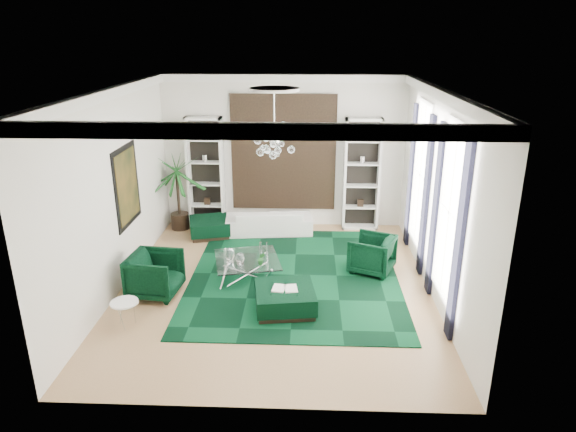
{
  "coord_description": "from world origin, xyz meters",
  "views": [
    {
      "loc": [
        0.62,
        -9.06,
        4.73
      ],
      "look_at": [
        0.23,
        0.5,
        1.3
      ],
      "focal_mm": 32.0,
      "sensor_mm": 36.0,
      "label": 1
    }
  ],
  "objects_px": {
    "armchair_left": "(155,275)",
    "side_table": "(126,314)",
    "ottoman_side": "(210,227)",
    "ottoman_front": "(285,299)",
    "armchair_right": "(372,254)",
    "palm": "(177,182)",
    "coffee_table": "(247,269)",
    "sofa": "(269,221)"
  },
  "relations": [
    {
      "from": "armchair_left",
      "to": "coffee_table",
      "type": "height_order",
      "value": "armchair_left"
    },
    {
      "from": "armchair_right",
      "to": "ottoman_side",
      "type": "bearing_deg",
      "value": -93.11
    },
    {
      "from": "armchair_right",
      "to": "palm",
      "type": "bearing_deg",
      "value": -93.22
    },
    {
      "from": "ottoman_front",
      "to": "side_table",
      "type": "height_order",
      "value": "side_table"
    },
    {
      "from": "ottoman_front",
      "to": "side_table",
      "type": "distance_m",
      "value": 2.76
    },
    {
      "from": "side_table",
      "to": "palm",
      "type": "height_order",
      "value": "palm"
    },
    {
      "from": "armchair_left",
      "to": "ottoman_side",
      "type": "xyz_separation_m",
      "value": [
        0.46,
        3.06,
        -0.21
      ]
    },
    {
      "from": "armchair_left",
      "to": "ottoman_front",
      "type": "height_order",
      "value": "armchair_left"
    },
    {
      "from": "coffee_table",
      "to": "side_table",
      "type": "xyz_separation_m",
      "value": [
        -1.86,
        -1.88,
        0.01
      ]
    },
    {
      "from": "coffee_table",
      "to": "palm",
      "type": "xyz_separation_m",
      "value": [
        -2.04,
        2.73,
        1.01
      ]
    },
    {
      "from": "sofa",
      "to": "ottoman_front",
      "type": "relative_size",
      "value": 2.04
    },
    {
      "from": "ottoman_side",
      "to": "ottoman_front",
      "type": "distance_m",
      "value": 4.06
    },
    {
      "from": "sofa",
      "to": "armchair_left",
      "type": "height_order",
      "value": "armchair_left"
    },
    {
      "from": "side_table",
      "to": "sofa",
      "type": "bearing_deg",
      "value": 64.47
    },
    {
      "from": "armchair_right",
      "to": "side_table",
      "type": "relative_size",
      "value": 1.83
    },
    {
      "from": "ottoman_front",
      "to": "side_table",
      "type": "bearing_deg",
      "value": -166.16
    },
    {
      "from": "armchair_left",
      "to": "ottoman_side",
      "type": "distance_m",
      "value": 3.1
    },
    {
      "from": "palm",
      "to": "coffee_table",
      "type": "bearing_deg",
      "value": -53.31
    },
    {
      "from": "armchair_right",
      "to": "palm",
      "type": "distance_m",
      "value": 5.2
    },
    {
      "from": "armchair_right",
      "to": "coffee_table",
      "type": "relative_size",
      "value": 0.69
    },
    {
      "from": "ottoman_side",
      "to": "coffee_table",
      "type": "bearing_deg",
      "value": -62.48
    },
    {
      "from": "ottoman_side",
      "to": "ottoman_front",
      "type": "xyz_separation_m",
      "value": [
        2.02,
        -3.53,
        0.0
      ]
    },
    {
      "from": "armchair_right",
      "to": "coffee_table",
      "type": "height_order",
      "value": "armchair_right"
    },
    {
      "from": "armchair_right",
      "to": "sofa",
      "type": "bearing_deg",
      "value": -108.88
    },
    {
      "from": "coffee_table",
      "to": "ottoman_front",
      "type": "distance_m",
      "value": 1.47
    },
    {
      "from": "ottoman_side",
      "to": "ottoman_front",
      "type": "height_order",
      "value": "ottoman_front"
    },
    {
      "from": "armchair_left",
      "to": "armchair_right",
      "type": "distance_m",
      "value": 4.37
    },
    {
      "from": "armchair_right",
      "to": "armchair_left",
      "type": "bearing_deg",
      "value": -50.89
    },
    {
      "from": "sofa",
      "to": "palm",
      "type": "distance_m",
      "value": 2.47
    },
    {
      "from": "armchair_right",
      "to": "palm",
      "type": "height_order",
      "value": "palm"
    },
    {
      "from": "armchair_left",
      "to": "side_table",
      "type": "relative_size",
      "value": 1.96
    },
    {
      "from": "ottoman_side",
      "to": "palm",
      "type": "xyz_separation_m",
      "value": [
        -0.84,
        0.43,
        1.02
      ]
    },
    {
      "from": "armchair_left",
      "to": "ottoman_front",
      "type": "relative_size",
      "value": 0.88
    },
    {
      "from": "ottoman_front",
      "to": "armchair_right",
      "type": "bearing_deg",
      "value": 43.64
    },
    {
      "from": "ottoman_side",
      "to": "palm",
      "type": "height_order",
      "value": "palm"
    },
    {
      "from": "armchair_left",
      "to": "side_table",
      "type": "distance_m",
      "value": 1.16
    },
    {
      "from": "armchair_left",
      "to": "side_table",
      "type": "bearing_deg",
      "value": 176.21
    },
    {
      "from": "coffee_table",
      "to": "palm",
      "type": "distance_m",
      "value": 3.56
    },
    {
      "from": "coffee_table",
      "to": "palm",
      "type": "bearing_deg",
      "value": 126.69
    },
    {
      "from": "armchair_right",
      "to": "coffee_table",
      "type": "xyz_separation_m",
      "value": [
        -2.55,
        -0.43,
        -0.18
      ]
    },
    {
      "from": "armchair_right",
      "to": "ottoman_side",
      "type": "xyz_separation_m",
      "value": [
        -3.75,
        1.87,
        -0.18
      ]
    },
    {
      "from": "armchair_left",
      "to": "ottoman_front",
      "type": "distance_m",
      "value": 2.53
    }
  ]
}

